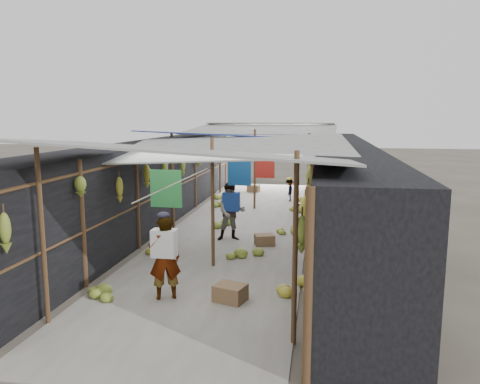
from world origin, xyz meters
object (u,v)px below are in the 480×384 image
Objects in this scene: black_basin at (307,206)px; vendor_elderly at (165,258)px; shopper_blue at (231,212)px; crate_near at (230,293)px; vendor_seated at (289,190)px.

black_basin is 0.40× the size of vendor_elderly.
vendor_elderly is (-2.09, -8.21, 0.63)m from black_basin.
crate_near is at bearing -93.93° from shopper_blue.
crate_near is 3.89m from shopper_blue.
crate_near is 0.34× the size of shopper_blue.
crate_near is at bearing 159.44° from vendor_elderly.
crate_near is 0.34× the size of vendor_elderly.
vendor_seated is (-0.67, 1.16, 0.32)m from black_basin.
vendor_elderly is (-1.08, -0.07, 0.57)m from crate_near.
vendor_elderly is 1.75× the size of vendor_seated.
vendor_seated is at bearing 64.78° from shopper_blue.
crate_near is 8.20m from black_basin.
black_basin is at bearing -128.81° from vendor_elderly.
black_basin is 8.49m from vendor_elderly.
crate_near is at bearing -97.07° from black_basin.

